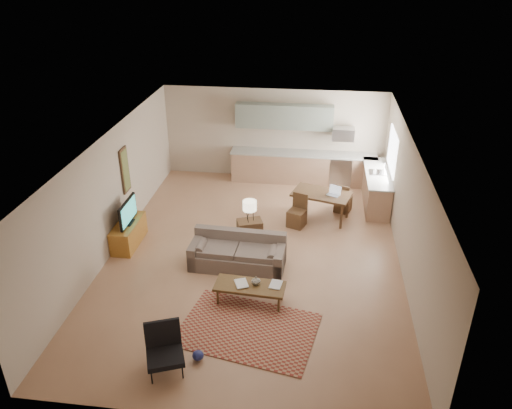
# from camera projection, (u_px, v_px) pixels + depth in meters

# --- Properties ---
(room) EXTENTS (9.00, 9.00, 9.00)m
(room) POSITION_uv_depth(u_px,v_px,m) (254.00, 203.00, 10.77)
(room) COLOR #9D6F51
(room) RESTS_ON ground
(kitchen_counter_back) EXTENTS (4.26, 0.64, 0.92)m
(kitchen_counter_back) POSITION_uv_depth(u_px,v_px,m) (303.00, 168.00, 14.76)
(kitchen_counter_back) COLOR #9D765A
(kitchen_counter_back) RESTS_ON ground
(kitchen_counter_right) EXTENTS (0.64, 2.26, 0.92)m
(kitchen_counter_right) POSITION_uv_depth(u_px,v_px,m) (376.00, 188.00, 13.49)
(kitchen_counter_right) COLOR #9D765A
(kitchen_counter_right) RESTS_ON ground
(kitchen_range) EXTENTS (0.62, 0.62, 0.90)m
(kitchen_range) POSITION_uv_depth(u_px,v_px,m) (340.00, 170.00, 14.64)
(kitchen_range) COLOR #A5A8AD
(kitchen_range) RESTS_ON ground
(kitchen_microwave) EXTENTS (0.62, 0.40, 0.35)m
(kitchen_microwave) POSITION_uv_depth(u_px,v_px,m) (343.00, 134.00, 14.15)
(kitchen_microwave) COLOR #A5A8AD
(kitchen_microwave) RESTS_ON room
(upper_cabinets) EXTENTS (2.80, 0.34, 0.70)m
(upper_cabinets) POSITION_uv_depth(u_px,v_px,m) (284.00, 116.00, 14.28)
(upper_cabinets) COLOR gray
(upper_cabinets) RESTS_ON room
(window_right) EXTENTS (0.02, 1.40, 1.05)m
(window_right) POSITION_uv_depth(u_px,v_px,m) (392.00, 151.00, 12.96)
(window_right) COLOR white
(window_right) RESTS_ON room
(wall_art_left) EXTENTS (0.06, 0.42, 1.10)m
(wall_art_left) POSITION_uv_depth(u_px,v_px,m) (125.00, 170.00, 11.83)
(wall_art_left) COLOR olive
(wall_art_left) RESTS_ON room
(triptych) EXTENTS (1.70, 0.04, 0.50)m
(triptych) POSITION_uv_depth(u_px,v_px,m) (271.00, 121.00, 14.54)
(triptych) COLOR #F5E0BC
(triptych) RESTS_ON room
(rug) EXTENTS (2.71, 2.12, 0.02)m
(rug) POSITION_uv_depth(u_px,v_px,m) (248.00, 329.00, 9.16)
(rug) COLOR maroon
(rug) RESTS_ON floor
(sofa) EXTENTS (2.18, 1.03, 0.74)m
(sofa) POSITION_uv_depth(u_px,v_px,m) (237.00, 252.00, 10.82)
(sofa) COLOR brown
(sofa) RESTS_ON floor
(coffee_table) EXTENTS (1.41, 0.64, 0.42)m
(coffee_table) POSITION_uv_depth(u_px,v_px,m) (250.00, 294.00, 9.78)
(coffee_table) COLOR #473016
(coffee_table) RESTS_ON floor
(book_a) EXTENTS (0.45, 0.48, 0.03)m
(book_a) POSITION_uv_depth(u_px,v_px,m) (235.00, 285.00, 9.68)
(book_a) COLOR maroon
(book_a) RESTS_ON coffee_table
(book_b) EXTENTS (0.31, 0.37, 0.02)m
(book_b) POSITION_uv_depth(u_px,v_px,m) (270.00, 284.00, 9.71)
(book_b) COLOR navy
(book_b) RESTS_ON coffee_table
(vase) EXTENTS (0.22, 0.22, 0.18)m
(vase) POSITION_uv_depth(u_px,v_px,m) (256.00, 280.00, 9.68)
(vase) COLOR black
(vase) RESTS_ON coffee_table
(armchair) EXTENTS (0.89, 0.89, 0.79)m
(armchair) POSITION_uv_depth(u_px,v_px,m) (165.00, 352.00, 8.11)
(armchair) COLOR black
(armchair) RESTS_ON floor
(tv_credenza) EXTENTS (0.48, 1.24, 0.57)m
(tv_credenza) POSITION_uv_depth(u_px,v_px,m) (129.00, 233.00, 11.70)
(tv_credenza) COLOR brown
(tv_credenza) RESTS_ON floor
(tv) EXTENTS (0.10, 0.95, 0.57)m
(tv) POSITION_uv_depth(u_px,v_px,m) (128.00, 212.00, 11.43)
(tv) COLOR black
(tv) RESTS_ON tv_credenza
(console_table) EXTENTS (0.66, 0.54, 0.66)m
(console_table) POSITION_uv_depth(u_px,v_px,m) (250.00, 233.00, 11.63)
(console_table) COLOR #3E2919
(console_table) RESTS_ON floor
(table_lamp) EXTENTS (0.37, 0.37, 0.52)m
(table_lamp) POSITION_uv_depth(u_px,v_px,m) (250.00, 211.00, 11.36)
(table_lamp) COLOR beige
(table_lamp) RESTS_ON console_table
(dining_table) EXTENTS (1.61, 1.19, 0.73)m
(dining_table) POSITION_uv_depth(u_px,v_px,m) (321.00, 206.00, 12.78)
(dining_table) COLOR #3E2919
(dining_table) RESTS_ON floor
(dining_chair_near) EXTENTS (0.53, 0.54, 0.84)m
(dining_chair_near) POSITION_uv_depth(u_px,v_px,m) (297.00, 211.00, 12.40)
(dining_chair_near) COLOR #3E2919
(dining_chair_near) RESTS_ON floor
(dining_chair_far) EXTENTS (0.51, 0.52, 0.81)m
(dining_chair_far) POSITION_uv_depth(u_px,v_px,m) (344.00, 197.00, 13.12)
(dining_chair_far) COLOR #3E2919
(dining_chair_far) RESTS_ON floor
(laptop) EXTENTS (0.38, 0.34, 0.23)m
(laptop) POSITION_uv_depth(u_px,v_px,m) (333.00, 191.00, 12.45)
(laptop) COLOR #A5A8AD
(laptop) RESTS_ON dining_table
(soap_bottle) EXTENTS (0.09, 0.09, 0.19)m
(soap_bottle) POSITION_uv_depth(u_px,v_px,m) (375.00, 171.00, 13.16)
(soap_bottle) COLOR #F5E0BC
(soap_bottle) RESTS_ON kitchen_counter_right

